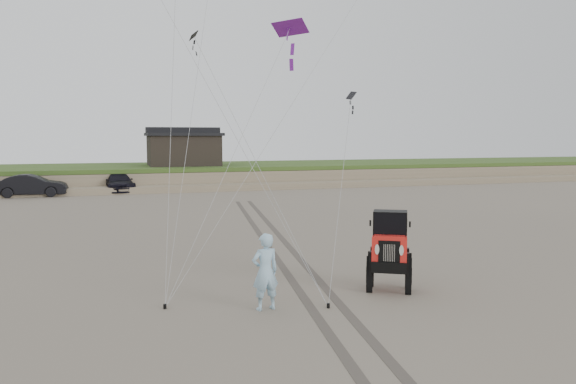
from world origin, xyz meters
name	(u,v)px	position (x,y,z in m)	size (l,w,h in m)	color
ground	(291,307)	(0.00, 0.00, 0.00)	(160.00, 160.00, 0.00)	#6B6054
dune_ridge	(160,176)	(0.00, 37.50, 0.82)	(160.00, 14.25, 1.73)	#7A6B54
cabin	(183,148)	(2.00, 37.00, 3.24)	(6.40, 5.40, 3.35)	black
truck_b	(32,186)	(-9.59, 30.31, 0.79)	(1.67, 4.79, 1.58)	black
truck_c	(119,183)	(-3.63, 32.09, 0.72)	(2.02, 4.96, 1.44)	black
jeep	(389,259)	(3.05, 0.60, 0.89)	(2.05, 4.76, 1.77)	red
man	(265,272)	(-0.68, 0.00, 0.96)	(0.70, 0.46, 1.92)	#84A5CC
kite_flock	(277,7)	(2.16, 8.45, 9.28)	(8.63, 8.04, 8.15)	#B41675
stake_main	(165,306)	(-3.05, 0.81, 0.06)	(0.08, 0.08, 0.12)	black
stake_aux	(328,306)	(0.86, -0.36, 0.06)	(0.08, 0.08, 0.12)	black
tire_tracks	(277,244)	(2.00, 8.00, 0.00)	(5.22, 29.74, 0.01)	#4C443D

